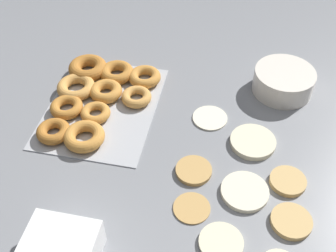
{
  "coord_description": "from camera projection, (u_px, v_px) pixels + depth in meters",
  "views": [
    {
      "loc": [
        0.67,
        0.07,
        0.82
      ],
      "look_at": [
        -0.07,
        -0.08,
        0.04
      ],
      "focal_mm": 45.0,
      "sensor_mm": 36.0,
      "label": 1
    }
  ],
  "objects": [
    {
      "name": "ground_plane",
      "position": [
        193.0,
        162.0,
        1.06
      ],
      "size": [
        3.0,
        3.0,
        0.0
      ],
      "primitive_type": "plane",
      "color": "gray"
    },
    {
      "name": "pancake_0",
      "position": [
        245.0,
        191.0,
        0.99
      ],
      "size": [
        0.11,
        0.11,
        0.01
      ],
      "primitive_type": "cylinder",
      "color": "beige",
      "rests_on": "ground_plane"
    },
    {
      "name": "pancake_1",
      "position": [
        253.0,
        142.0,
        1.1
      ],
      "size": [
        0.12,
        0.12,
        0.02
      ],
      "primitive_type": "cylinder",
      "color": "beige",
      "rests_on": "ground_plane"
    },
    {
      "name": "pancake_3",
      "position": [
        210.0,
        117.0,
        1.16
      ],
      "size": [
        0.1,
        0.1,
        0.01
      ],
      "primitive_type": "cylinder",
      "color": "silver",
      "rests_on": "ground_plane"
    },
    {
      "name": "pancake_4",
      "position": [
        192.0,
        208.0,
        0.96
      ],
      "size": [
        0.09,
        0.09,
        0.01
      ],
      "primitive_type": "cylinder",
      "color": "tan",
      "rests_on": "ground_plane"
    },
    {
      "name": "pancake_5",
      "position": [
        221.0,
        243.0,
        0.9
      ],
      "size": [
        0.1,
        0.1,
        0.01
      ],
      "primitive_type": "cylinder",
      "color": "beige",
      "rests_on": "ground_plane"
    },
    {
      "name": "pancake_6",
      "position": [
        291.0,
        221.0,
        0.93
      ],
      "size": [
        0.09,
        0.09,
        0.01
      ],
      "primitive_type": "cylinder",
      "color": "tan",
      "rests_on": "ground_plane"
    },
    {
      "name": "pancake_7",
      "position": [
        194.0,
        170.0,
        1.03
      ],
      "size": [
        0.09,
        0.09,
        0.01
      ],
      "primitive_type": "cylinder",
      "color": "tan",
      "rests_on": "ground_plane"
    },
    {
      "name": "pancake_8",
      "position": [
        288.0,
        181.0,
        1.01
      ],
      "size": [
        0.09,
        0.09,
        0.01
      ],
      "primitive_type": "cylinder",
      "color": "tan",
      "rests_on": "ground_plane"
    },
    {
      "name": "donut_tray",
      "position": [
        97.0,
        96.0,
        1.2
      ],
      "size": [
        0.4,
        0.3,
        0.04
      ],
      "color": "#ADAFB5",
      "rests_on": "ground_plane"
    },
    {
      "name": "batter_bowl",
      "position": [
        283.0,
        81.0,
        1.22
      ],
      "size": [
        0.17,
        0.17,
        0.07
      ],
      "color": "silver",
      "rests_on": "ground_plane"
    },
    {
      "name": "container_stack",
      "position": [
        61.0,
        250.0,
        0.85
      ],
      "size": [
        0.12,
        0.15,
        0.08
      ],
      "color": "white",
      "rests_on": "ground_plane"
    }
  ]
}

